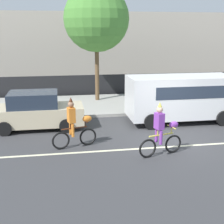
{
  "coord_description": "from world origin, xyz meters",
  "views": [
    {
      "loc": [
        -4.33,
        -10.97,
        4.24
      ],
      "look_at": [
        -2.26,
        1.2,
        1.0
      ],
      "focal_mm": 50.0,
      "sensor_mm": 36.0,
      "label": 1
    }
  ],
  "objects_px": {
    "parked_van_white": "(182,95)",
    "parade_cyclist_purple": "(162,132)",
    "parade_cyclist_orange": "(75,126)",
    "parked_car_beige": "(36,111)"
  },
  "relations": [
    {
      "from": "parked_van_white",
      "to": "parked_car_beige",
      "type": "relative_size",
      "value": 1.22
    },
    {
      "from": "parade_cyclist_purple",
      "to": "parked_car_beige",
      "type": "bearing_deg",
      "value": 138.74
    },
    {
      "from": "parade_cyclist_purple",
      "to": "parade_cyclist_orange",
      "type": "bearing_deg",
      "value": 156.41
    },
    {
      "from": "parade_cyclist_purple",
      "to": "parked_van_white",
      "type": "bearing_deg",
      "value": 59.43
    },
    {
      "from": "parked_van_white",
      "to": "parade_cyclist_orange",
      "type": "bearing_deg",
      "value": -153.28
    },
    {
      "from": "parked_van_white",
      "to": "parade_cyclist_purple",
      "type": "bearing_deg",
      "value": -120.57
    },
    {
      "from": "parked_car_beige",
      "to": "parade_cyclist_purple",
      "type": "bearing_deg",
      "value": -41.26
    },
    {
      "from": "parade_cyclist_orange",
      "to": "parade_cyclist_purple",
      "type": "xyz_separation_m",
      "value": [
        2.92,
        -1.27,
        0.0
      ]
    },
    {
      "from": "parade_cyclist_orange",
      "to": "parked_car_beige",
      "type": "height_order",
      "value": "parade_cyclist_orange"
    },
    {
      "from": "parade_cyclist_orange",
      "to": "parade_cyclist_purple",
      "type": "bearing_deg",
      "value": -23.59
    }
  ]
}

